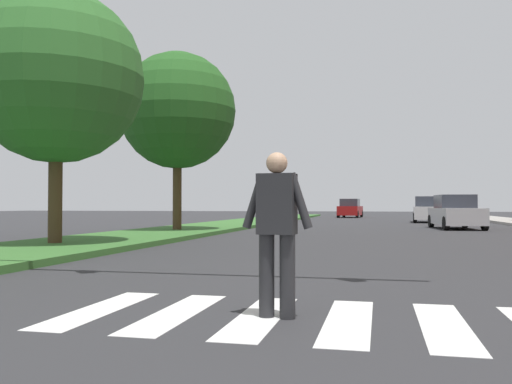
{
  "coord_description": "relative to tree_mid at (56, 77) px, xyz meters",
  "views": [
    {
      "loc": [
        -0.15,
        2.75,
        1.15
      ],
      "look_at": [
        -3.82,
        18.81,
        1.55
      ],
      "focal_mm": 37.88,
      "sensor_mm": 36.0,
      "label": 1
    }
  ],
  "objects": [
    {
      "name": "crosswalk",
      "position": [
        8.51,
        -7.3,
        -4.55
      ],
      "size": [
        6.75,
        2.2,
        0.01
      ],
      "color": "silver",
      "rests_on": "ground_plane"
    },
    {
      "name": "pedestrian_performer",
      "position": [
        7.35,
        -7.3,
        -3.62
      ],
      "size": [
        0.75,
        0.27,
        1.69
      ],
      "color": "#262628",
      "rests_on": "ground_plane"
    },
    {
      "name": "median_strip",
      "position": [
        0.34,
        12.52,
        -4.48
      ],
      "size": [
        3.93,
        64.0,
        0.15
      ],
      "primitive_type": "cube",
      "color": "#386B2D",
      "rests_on": "ground_plane"
    },
    {
      "name": "tree_mid",
      "position": [
        0.0,
        0.0,
        0.0
      ],
      "size": [
        4.62,
        4.62,
        6.72
      ],
      "color": "#4C3823",
      "rests_on": "median_strip"
    },
    {
      "name": "sedan_distant",
      "position": [
        11.47,
        24.69,
        -3.76
      ],
      "size": [
        1.99,
        4.51,
        1.71
      ],
      "color": "silver",
      "rests_on": "ground_plane"
    },
    {
      "name": "tree_far",
      "position": [
        0.29,
        8.09,
        0.47
      ],
      "size": [
        4.79,
        4.79,
        7.28
      ],
      "color": "#4C3823",
      "rests_on": "median_strip"
    },
    {
      "name": "ground_plane",
      "position": [
        8.51,
        14.52,
        -4.56
      ],
      "size": [
        140.0,
        140.0,
        0.0
      ],
      "primitive_type": "plane",
      "color": "#2D2D30"
    },
    {
      "name": "sedan_far_horizon",
      "position": [
        5.77,
        37.4,
        -3.76
      ],
      "size": [
        2.21,
        4.48,
        1.71
      ],
      "color": "maroon",
      "rests_on": "ground_plane"
    },
    {
      "name": "sedan_midblock",
      "position": [
        11.96,
        14.76,
        -3.79
      ],
      "size": [
        2.27,
        4.58,
        1.64
      ],
      "color": "#B7B7BC",
      "rests_on": "ground_plane"
    }
  ]
}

